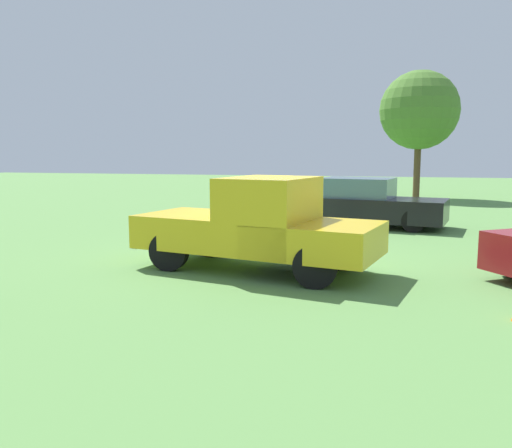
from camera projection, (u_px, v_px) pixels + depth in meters
The scene contains 4 objects.
ground_plane at pixel (265, 260), 11.01m from camera, with size 80.00×80.00×0.00m, color #5B8C47.
pickup_truck at pixel (262, 223), 9.87m from camera, with size 4.91×2.75×1.79m.
sedan_far at pixel (363, 204), 16.09m from camera, with size 5.03×2.68×1.47m.
tree_back_left at pixel (419, 110), 25.36m from camera, with size 3.82×3.82×6.21m.
Camera 1 is at (-2.51, 10.51, 2.25)m, focal length 36.60 mm.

